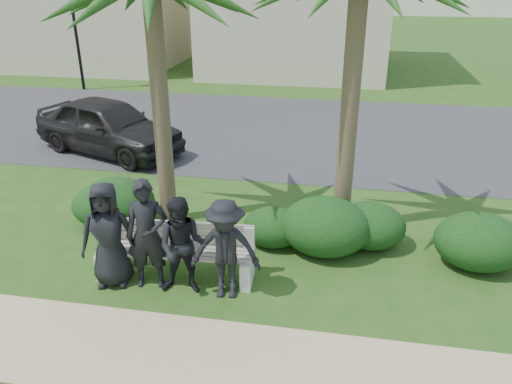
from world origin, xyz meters
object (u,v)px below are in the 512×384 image
park_bench (176,255)px  man_c (183,247)px  street_lamp (73,12)px  man_d (225,250)px  man_b (147,235)px  man_a (108,235)px  car_a (108,126)px

park_bench → man_c: bearing=-58.2°
street_lamp → man_d: bearing=-54.5°
street_lamp → man_d: size_ratio=2.66×
man_c → man_b: bearing=166.6°
park_bench → man_a: man_a is taller
man_b → man_d: man_b is taller
street_lamp → car_a: size_ratio=1.01×
man_a → man_d: size_ratio=1.07×
park_bench → car_a: size_ratio=0.59×
man_b → man_c: size_ratio=1.13×
park_bench → man_b: size_ratio=1.41×
man_d → street_lamp: bearing=119.7°
man_b → man_d: size_ratio=1.11×
man_a → car_a: 6.28m
man_a → car_a: size_ratio=0.40×
man_b → man_c: bearing=-21.6°
man_b → man_c: man_b is taller
street_lamp → man_c: size_ratio=2.71×
man_d → man_a: bearing=173.5°
street_lamp → man_a: (6.98, -12.37, -2.08)m
street_lamp → car_a: 8.25m
park_bench → man_b: bearing=-142.7°
man_c → man_d: bearing=-4.5°
park_bench → man_d: (0.91, -0.36, 0.41)m
man_a → man_c: 1.20m
man_d → park_bench: bearing=152.4°
man_b → man_d: bearing=-16.9°
man_a → man_c: man_a is taller
man_d → man_b: bearing=170.4°
park_bench → car_a: 6.46m
park_bench → man_d: 1.06m
park_bench → man_a: 1.11m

